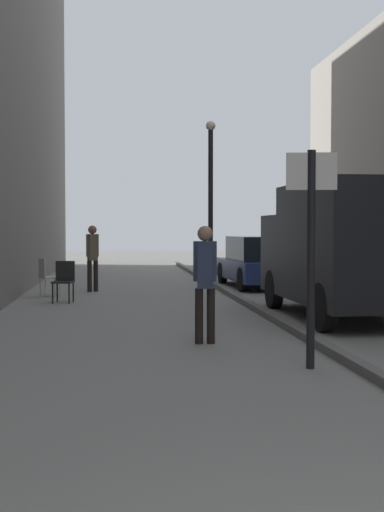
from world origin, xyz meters
The scene contains 10 objects.
ground_plane centered at (0.00, 12.00, 0.00)m, with size 80.00×80.00×0.00m, color gray.
kerb_strip centered at (1.58, 12.00, 0.06)m, with size 0.16×40.00×0.12m, color #615F5B.
pedestrian_main_foreground centered at (0.03, 8.78, 0.99)m, with size 0.34×0.22×1.71m.
pedestrian_mid_block centered at (-1.87, 17.42, 1.02)m, with size 0.33×0.27×1.76m.
delivery_van centered at (2.99, 11.34, 1.33)m, with size 2.10×4.98×2.49m.
parked_car centered at (2.87, 18.47, 0.71)m, with size 1.97×4.26×1.45m.
street_sign_post centered at (1.05, 6.85, 1.55)m, with size 0.60×0.14×2.60m.
lamp_post centered at (1.46, 18.64, 2.72)m, with size 0.28×0.28×4.76m.
cafe_chair_near_window centered at (-2.96, 16.21, 0.55)m, with size 0.58×0.58×0.94m.
cafe_chair_by_doorway centered at (-2.42, 14.73, 0.55)m, with size 0.52×0.52×0.94m.
Camera 1 is at (-1.26, -1.19, 1.67)m, focal length 48.80 mm.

